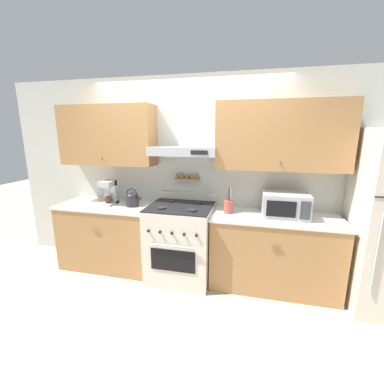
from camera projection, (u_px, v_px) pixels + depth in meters
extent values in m
plane|color=#B2A38E|center=(175.00, 287.00, 3.13)|extent=(16.00, 16.00, 0.00)
cube|color=silver|center=(188.00, 176.00, 3.47)|extent=(5.20, 0.08, 2.55)
cube|color=#AD7A47|center=(108.00, 135.00, 3.39)|extent=(1.28, 0.33, 0.77)
sphere|color=brown|center=(102.00, 158.00, 3.29)|extent=(0.02, 0.02, 0.02)
cube|color=#AD7A47|center=(281.00, 136.00, 2.89)|extent=(1.46, 0.33, 0.77)
sphere|color=brown|center=(281.00, 163.00, 2.79)|extent=(0.02, 0.02, 0.02)
cube|color=#ADAFB5|center=(184.00, 151.00, 3.17)|extent=(0.84, 0.37, 0.11)
cube|color=black|center=(199.00, 153.00, 2.94)|extent=(0.20, 0.01, 0.05)
cube|color=#AD7A47|center=(187.00, 179.00, 3.40)|extent=(0.34, 0.07, 0.02)
cylinder|color=olive|center=(177.00, 176.00, 3.42)|extent=(0.03, 0.03, 0.06)
cylinder|color=olive|center=(182.00, 176.00, 3.40)|extent=(0.03, 0.03, 0.06)
cylinder|color=olive|center=(187.00, 176.00, 3.39)|extent=(0.03, 0.03, 0.06)
cylinder|color=olive|center=(192.00, 177.00, 3.37)|extent=(0.03, 0.03, 0.06)
cylinder|color=olive|center=(197.00, 177.00, 3.36)|extent=(0.03, 0.03, 0.06)
cube|color=#AD7A47|center=(110.00, 236.00, 3.58)|extent=(1.28, 0.60, 0.86)
cube|color=white|center=(107.00, 205.00, 3.47)|extent=(1.31, 0.62, 0.03)
cylinder|color=brown|center=(95.00, 230.00, 3.23)|extent=(0.10, 0.01, 0.01)
cube|color=#AD7A47|center=(273.00, 253.00, 3.08)|extent=(1.46, 0.60, 0.86)
cube|color=white|center=(276.00, 218.00, 2.97)|extent=(1.48, 0.62, 0.03)
cylinder|color=brown|center=(276.00, 248.00, 2.73)|extent=(0.10, 0.01, 0.01)
cube|color=beige|center=(181.00, 242.00, 3.27)|extent=(0.78, 0.69, 0.95)
cube|color=black|center=(173.00, 261.00, 2.96)|extent=(0.53, 0.01, 0.27)
cylinder|color=#ADAFB5|center=(172.00, 246.00, 2.89)|extent=(0.55, 0.02, 0.02)
cube|color=black|center=(181.00, 206.00, 3.17)|extent=(0.78, 0.69, 0.01)
cylinder|color=#232326|center=(161.00, 208.00, 3.05)|extent=(0.11, 0.11, 0.02)
cylinder|color=#232326|center=(192.00, 210.00, 2.96)|extent=(0.11, 0.11, 0.02)
cylinder|color=#232326|center=(170.00, 201.00, 3.36)|extent=(0.11, 0.11, 0.02)
cylinder|color=#232326|center=(198.00, 203.00, 3.27)|extent=(0.11, 0.11, 0.02)
cylinder|color=black|center=(148.00, 231.00, 2.94)|extent=(0.03, 0.02, 0.03)
cylinder|color=black|center=(160.00, 232.00, 2.91)|extent=(0.03, 0.02, 0.03)
cylinder|color=black|center=(172.00, 233.00, 2.88)|extent=(0.03, 0.02, 0.03)
cylinder|color=black|center=(184.00, 234.00, 2.84)|extent=(0.03, 0.02, 0.03)
cylinder|color=black|center=(196.00, 236.00, 2.81)|extent=(0.03, 0.02, 0.03)
cube|color=beige|center=(187.00, 196.00, 3.46)|extent=(0.78, 0.04, 0.10)
cylinder|color=#ADAFB5|center=(377.00, 254.00, 2.36)|extent=(0.02, 0.02, 0.79)
cylinder|color=#232326|center=(132.00, 201.00, 3.38)|extent=(0.17, 0.17, 0.14)
ellipsoid|color=#232326|center=(132.00, 196.00, 3.36)|extent=(0.16, 0.16, 0.08)
sphere|color=black|center=(132.00, 192.00, 3.35)|extent=(0.02, 0.02, 0.02)
cylinder|color=#232326|center=(138.00, 200.00, 3.35)|extent=(0.11, 0.04, 0.09)
torus|color=black|center=(132.00, 194.00, 3.36)|extent=(0.15, 0.01, 0.15)
cube|color=#ADAFB5|center=(109.00, 203.00, 3.47)|extent=(0.17, 0.24, 0.03)
cube|color=#ADAFB5|center=(111.00, 191.00, 3.51)|extent=(0.17, 0.08, 0.32)
cube|color=#ADAFB5|center=(107.00, 184.00, 3.40)|extent=(0.17, 0.20, 0.07)
ellipsoid|color=#4C3323|center=(108.00, 199.00, 3.43)|extent=(0.11, 0.11, 0.10)
cube|color=#ADAFB5|center=(285.00, 205.00, 2.94)|extent=(0.51, 0.37, 0.28)
cube|color=black|center=(281.00, 209.00, 2.78)|extent=(0.31, 0.01, 0.18)
cube|color=#38383D|center=(305.00, 211.00, 2.72)|extent=(0.10, 0.01, 0.20)
cylinder|color=#B24C42|center=(228.00, 207.00, 3.09)|extent=(0.11, 0.11, 0.15)
cylinder|color=olive|center=(227.00, 195.00, 3.05)|extent=(0.01, 0.05, 0.16)
cylinder|color=#28282B|center=(229.00, 194.00, 3.05)|extent=(0.01, 0.04, 0.16)
cylinder|color=#B2B2B7|center=(231.00, 194.00, 3.06)|extent=(0.01, 0.03, 0.16)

